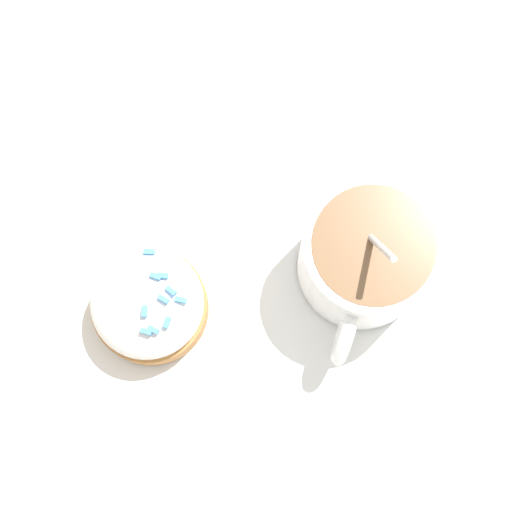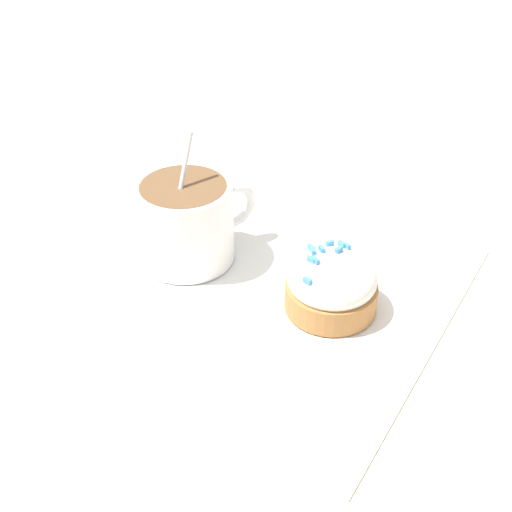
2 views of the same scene
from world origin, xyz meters
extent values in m
plane|color=#C6B793|center=(0.00, 0.00, 0.00)|extent=(3.00, 3.00, 0.00)
cube|color=white|center=(0.00, 0.00, 0.00)|extent=(0.35, 0.34, 0.00)
cylinder|color=white|center=(-0.07, 0.00, 0.04)|extent=(0.09, 0.09, 0.07)
cylinder|color=brown|center=(-0.07, 0.00, 0.07)|extent=(0.08, 0.08, 0.01)
torus|color=white|center=(-0.05, 0.05, 0.04)|extent=(0.03, 0.04, 0.04)
ellipsoid|color=silver|center=(-0.08, 0.02, 0.01)|extent=(0.02, 0.03, 0.01)
cylinder|color=silver|center=(-0.07, -0.01, 0.07)|extent=(0.01, 0.06, 0.11)
cylinder|color=#B2753D|center=(0.07, 0.01, 0.01)|extent=(0.08, 0.08, 0.02)
ellipsoid|color=white|center=(0.07, 0.01, 0.03)|extent=(0.07, 0.07, 0.04)
cube|color=#4C99EA|center=(0.07, 0.02, 0.06)|extent=(0.00, 0.01, 0.00)
cube|color=#4C99EA|center=(0.06, 0.03, 0.05)|extent=(0.01, 0.01, 0.00)
cube|color=#4C99EA|center=(0.05, 0.01, 0.05)|extent=(0.01, 0.01, 0.00)
cube|color=#4C99EA|center=(0.06, 0.02, 0.06)|extent=(0.01, 0.01, 0.00)
cube|color=#4C99EA|center=(0.05, 0.02, 0.05)|extent=(0.01, 0.01, 0.00)
cube|color=#4C99EA|center=(0.07, 0.03, 0.05)|extent=(0.01, 0.01, 0.00)
cube|color=#4C99EA|center=(0.07, 0.03, 0.05)|extent=(0.01, 0.01, 0.00)
cube|color=#4C99EA|center=(0.07, -0.02, 0.05)|extent=(0.01, 0.00, 0.00)
cube|color=#4C99EA|center=(0.06, 0.00, 0.05)|extent=(0.01, 0.01, 0.00)
cube|color=#4C99EA|center=(0.06, 0.00, 0.05)|extent=(0.01, 0.00, 0.00)
camera|label=1|loc=(0.01, 0.10, 0.58)|focal=60.00mm
camera|label=2|loc=(0.29, -0.40, 0.38)|focal=50.00mm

